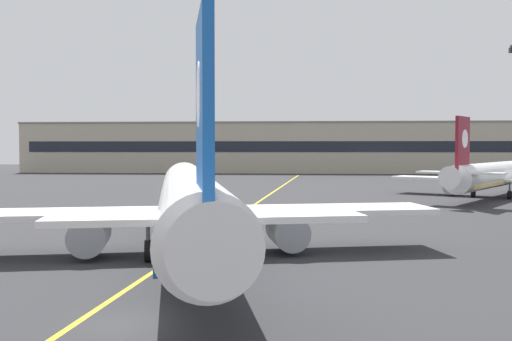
{
  "coord_description": "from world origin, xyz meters",
  "views": [
    {
      "loc": [
        6.53,
        -21.59,
        6.84
      ],
      "look_at": [
        3.65,
        16.75,
        5.28
      ],
      "focal_mm": 40.71,
      "sensor_mm": 36.0,
      "label": 1
    }
  ],
  "objects": [
    {
      "name": "terminal_building",
      "position": [
        1.33,
        134.16,
        6.77
      ],
      "size": [
        139.49,
        12.4,
        13.52
      ],
      "color": "#B2A893",
      "rests_on": "ground"
    },
    {
      "name": "airliner_foreground",
      "position": [
        -0.34,
        14.55,
        3.37
      ],
      "size": [
        32.28,
        41.11,
        11.65
      ],
      "color": "white",
      "rests_on": "ground"
    },
    {
      "name": "ground_plane",
      "position": [
        0.0,
        0.0,
        0.0
      ],
      "size": [
        400.0,
        400.0,
        0.0
      ],
      "primitive_type": "plane",
      "color": "#2D2D30"
    },
    {
      "name": "safety_cone_by_nose_gear",
      "position": [
        1.33,
        31.05,
        0.26
      ],
      "size": [
        0.44,
        0.44,
        0.55
      ],
      "color": "orange",
      "rests_on": "ground"
    },
    {
      "name": "taxiway_centreline",
      "position": [
        0.0,
        30.0,
        0.0
      ],
      "size": [
        12.93,
        179.58,
        0.01
      ],
      "primitive_type": "cube",
      "rotation": [
        0.0,
        0.0,
        -0.07
      ],
      "color": "yellow",
      "rests_on": "ground"
    },
    {
      "name": "airliner_background",
      "position": [
        32.88,
        58.89,
        3.0
      ],
      "size": [
        26.32,
        32.62,
        10.38
      ],
      "color": "white",
      "rests_on": "ground"
    }
  ]
}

